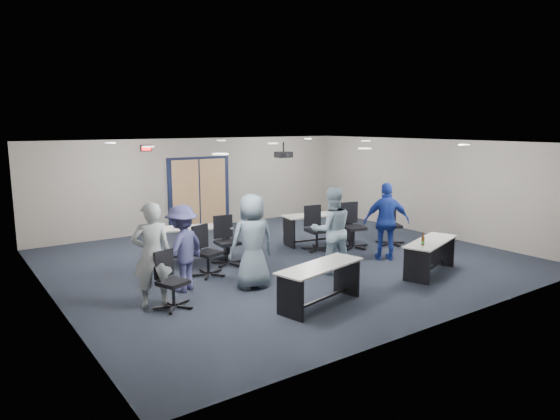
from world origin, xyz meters
TOP-DOWN VIEW (x-y plane):
  - floor at (0.00, 0.00)m, footprint 10.00×10.00m
  - back_wall at (0.00, 4.50)m, footprint 10.00×0.04m
  - front_wall at (0.00, -4.50)m, footprint 10.00×0.04m
  - left_wall at (-5.00, 0.00)m, footprint 0.04×9.00m
  - right_wall at (5.00, 0.00)m, footprint 0.04×9.00m
  - ceiling at (0.00, 0.00)m, footprint 10.00×9.00m
  - double_door at (0.00, 4.46)m, footprint 2.00×0.07m
  - exit_sign at (-1.60, 4.44)m, footprint 0.32×0.07m
  - ceiling_projector at (0.30, 0.50)m, footprint 0.35×0.32m
  - ceiling_can_lights at (0.00, 0.25)m, footprint 6.24×5.74m
  - table_front_left at (-1.25, -2.77)m, footprint 1.87×0.97m
  - table_front_right at (1.84, -2.66)m, footprint 1.84×1.12m
  - table_back_left at (-1.85, 1.19)m, footprint 2.04×1.25m
  - table_back_right at (1.64, 0.79)m, footprint 2.02×0.95m
  - chair_back_a at (-2.06, -0.12)m, footprint 0.84×0.84m
  - chair_back_b at (-1.30, 0.40)m, footprint 0.73×0.73m
  - chair_back_c at (1.14, 0.24)m, footprint 0.80×0.80m
  - chair_back_d at (2.05, -0.12)m, footprint 0.86×0.86m
  - chair_loose_left at (-3.39, -1.44)m, footprint 0.81×0.81m
  - chair_loose_right at (3.10, -0.39)m, footprint 0.92×0.92m
  - person_gray at (-3.63, -1.15)m, footprint 0.76×0.59m
  - person_plaid at (-1.69, -1.28)m, footprint 0.96×0.68m
  - person_lightblue at (0.20, -1.39)m, footprint 1.09×0.98m
  - person_navy at (1.91, -1.34)m, footprint 1.12×0.96m
  - person_back at (-2.86, -0.68)m, footprint 1.22×1.02m

SIDE VIEW (x-z plane):
  - floor at x=0.00m, z-range 0.00..0.00m
  - table_front_right at x=1.84m, z-range 0.00..0.97m
  - table_front_left at x=-1.25m, z-range 0.13..0.86m
  - chair_loose_left at x=-3.39m, z-range 0.00..0.99m
  - chair_back_a at x=-2.06m, z-range 0.00..1.05m
  - table_back_right at x=1.64m, z-range 0.14..0.93m
  - table_back_left at x=-1.85m, z-range 0.08..1.00m
  - chair_back_b at x=-1.30m, z-range 0.00..1.09m
  - chair_loose_right at x=3.10m, z-range 0.00..1.10m
  - chair_back_c at x=1.14m, z-range 0.00..1.11m
  - chair_back_d at x=2.05m, z-range 0.00..1.15m
  - person_back at x=-2.86m, z-range 0.00..1.64m
  - person_navy at x=1.91m, z-range 0.00..1.80m
  - person_gray at x=-3.63m, z-range 0.00..1.83m
  - person_plaid at x=-1.69m, z-range 0.00..1.83m
  - person_lightblue at x=0.20m, z-range 0.00..1.83m
  - double_door at x=0.00m, z-range -0.05..2.15m
  - back_wall at x=0.00m, z-range 0.00..2.70m
  - front_wall at x=0.00m, z-range 0.00..2.70m
  - left_wall at x=-5.00m, z-range 0.00..2.70m
  - right_wall at x=5.00m, z-range 0.00..2.70m
  - ceiling_projector at x=0.30m, z-range 2.22..2.59m
  - exit_sign at x=-1.60m, z-range 2.36..2.54m
  - ceiling_can_lights at x=0.00m, z-range 2.66..2.68m
  - ceiling at x=0.00m, z-range 2.68..2.72m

